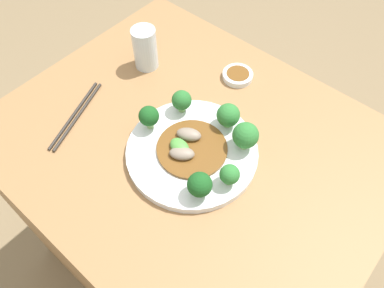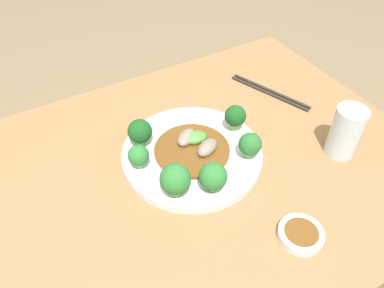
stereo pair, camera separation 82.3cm
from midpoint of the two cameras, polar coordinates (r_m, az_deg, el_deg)
table at (r=1.04m, az=17.02°, el=-34.51°), size 0.88×0.71×0.75m
plate at (r=0.67m, az=21.05°, el=-26.88°), size 0.29×0.29×0.02m
broccoli_west at (r=0.69m, az=27.91°, el=-19.04°), size 0.05×0.05×0.06m
broccoli_northeast at (r=0.60m, az=22.51°, el=-35.36°), size 0.06×0.06×0.07m
broccoli_east at (r=0.60m, az=12.83°, el=-30.67°), size 0.04×0.04×0.05m
broccoli_northwest at (r=0.68m, az=32.24°, el=-24.83°), size 0.05×0.05×0.06m
broccoli_north at (r=0.63m, az=28.75°, el=-33.01°), size 0.05×0.05×0.06m
broccoli_southeast at (r=0.62m, az=11.49°, el=-24.92°), size 0.05×0.05×0.06m
stirfry_center at (r=0.66m, az=21.66°, el=-25.76°), size 0.15×0.15×0.03m
drinking_glass at (r=0.80m, az=44.00°, el=-19.06°), size 0.06×0.06×0.11m
chopsticks at (r=0.85m, az=29.48°, el=-10.54°), size 0.09×0.21×0.01m
sauce_dish at (r=0.73m, az=43.13°, el=-36.74°), size 0.08×0.08×0.02m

